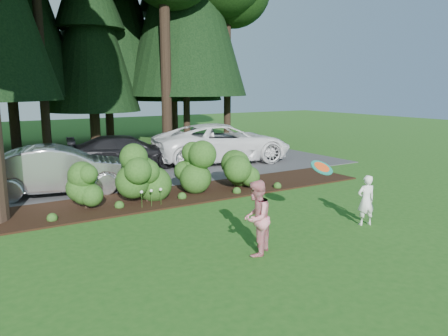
% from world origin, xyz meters
% --- Properties ---
extents(ground, '(80.00, 80.00, 0.00)m').
position_xyz_m(ground, '(0.00, 0.00, 0.00)').
color(ground, '#205217').
rests_on(ground, ground).
extents(mulch_bed, '(16.00, 2.50, 0.05)m').
position_xyz_m(mulch_bed, '(0.00, 3.25, 0.03)').
color(mulch_bed, black).
rests_on(mulch_bed, ground).
extents(driveway, '(22.00, 6.00, 0.03)m').
position_xyz_m(driveway, '(0.00, 7.50, 0.01)').
color(driveway, '#38383A').
rests_on(driveway, ground).
extents(shrub_row, '(6.53, 1.60, 1.61)m').
position_xyz_m(shrub_row, '(0.77, 3.14, 0.81)').
color(shrub_row, '#204716').
rests_on(shrub_row, ground).
extents(lily_cluster, '(0.69, 0.09, 0.57)m').
position_xyz_m(lily_cluster, '(-0.30, 2.40, 0.50)').
color(lily_cluster, '#204716').
rests_on(lily_cluster, ground).
extents(car_silver_wagon, '(5.05, 2.54, 1.59)m').
position_xyz_m(car_silver_wagon, '(-2.21, 5.51, 0.82)').
color(car_silver_wagon, '#B7B7BC').
rests_on(car_silver_wagon, driveway).
extents(car_white_suv, '(6.88, 4.08, 1.79)m').
position_xyz_m(car_white_suv, '(5.61, 7.95, 0.93)').
color(car_white_suv, white).
rests_on(car_white_suv, driveway).
extents(car_dark_suv, '(5.17, 2.90, 1.42)m').
position_xyz_m(car_dark_suv, '(1.25, 8.82, 0.74)').
color(car_dark_suv, black).
rests_on(car_dark_suv, driveway).
extents(child, '(0.55, 0.44, 1.31)m').
position_xyz_m(child, '(3.75, -2.03, 0.66)').
color(child, white).
rests_on(child, ground).
extents(adult, '(0.99, 0.96, 1.61)m').
position_xyz_m(adult, '(0.17, -2.17, 0.81)').
color(adult, red).
rests_on(adult, ground).
extents(frisbee, '(0.58, 0.51, 0.32)m').
position_xyz_m(frisbee, '(2.41, -1.76, 1.60)').
color(frisbee, '#167E6A').
rests_on(frisbee, ground).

